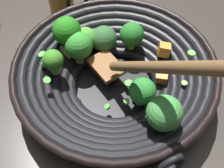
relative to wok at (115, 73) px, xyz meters
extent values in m
plane|color=#332D28|center=(0.00, 0.00, -0.06)|extent=(4.00, 4.00, 0.00)
cylinder|color=black|center=(0.00, 0.00, -0.05)|extent=(0.15, 0.15, 0.01)
torus|color=black|center=(0.00, 0.00, -0.04)|extent=(0.20, 0.20, 0.02)
torus|color=black|center=(0.00, 0.00, -0.03)|extent=(0.23, 0.23, 0.02)
torus|color=black|center=(0.00, 0.00, -0.02)|extent=(0.26, 0.26, 0.02)
torus|color=black|center=(0.00, 0.00, -0.01)|extent=(0.29, 0.29, 0.02)
torus|color=black|center=(0.00, 0.00, 0.00)|extent=(0.31, 0.31, 0.02)
torus|color=black|center=(0.00, 0.00, 0.00)|extent=(0.34, 0.34, 0.02)
torus|color=black|center=(0.00, 0.00, 0.01)|extent=(0.37, 0.37, 0.02)
torus|color=black|center=(0.00, 0.00, 0.02)|extent=(0.39, 0.39, 0.01)
torus|color=black|center=(-0.12, 0.17, 0.02)|extent=(0.05, 0.04, 0.05)
torus|color=black|center=(0.12, -0.17, 0.02)|extent=(0.05, 0.04, 0.05)
cylinder|color=#76AE52|center=(-0.08, 0.03, -0.01)|extent=(0.02, 0.03, 0.02)
sphere|color=#32892D|center=(-0.08, 0.03, 0.02)|extent=(0.06, 0.06, 0.06)
cylinder|color=#648F48|center=(-0.08, 0.07, -0.02)|extent=(0.03, 0.03, 0.02)
sphere|color=#45912F|center=(-0.08, 0.07, 0.01)|extent=(0.05, 0.05, 0.05)
cylinder|color=#78AC59|center=(0.10, -0.09, 0.00)|extent=(0.03, 0.02, 0.02)
sphere|color=#4C9144|center=(0.10, -0.09, 0.04)|extent=(0.05, 0.05, 0.05)
cylinder|color=#74BA58|center=(-0.04, 0.08, -0.02)|extent=(0.02, 0.03, 0.02)
sphere|color=#305F2F|center=(-0.04, 0.08, 0.01)|extent=(0.05, 0.05, 0.05)
cylinder|color=#74A650|center=(0.06, -0.03, -0.03)|extent=(0.02, 0.02, 0.02)
sphere|color=#2A8030|center=(0.06, -0.03, 0.01)|extent=(0.05, 0.05, 0.05)
cylinder|color=#74A83E|center=(-0.11, 0.05, 0.01)|extent=(0.03, 0.03, 0.02)
sphere|color=#217718|center=(-0.11, 0.05, 0.04)|extent=(0.06, 0.06, 0.06)
cylinder|color=#73AF3E|center=(0.02, 0.09, -0.01)|extent=(0.02, 0.02, 0.02)
sphere|color=#226D23|center=(0.02, 0.09, 0.02)|extent=(0.05, 0.05, 0.05)
cylinder|color=#5CA435|center=(0.10, -0.10, 0.01)|extent=(0.03, 0.04, 0.02)
sphere|color=#419342|center=(0.10, -0.10, 0.05)|extent=(0.06, 0.06, 0.06)
cylinder|color=#82C051|center=(-0.11, -0.02, 0.01)|extent=(0.02, 0.02, 0.02)
sphere|color=#3A8023|center=(-0.11, -0.02, 0.03)|extent=(0.04, 0.04, 0.04)
cube|color=#DCB574|center=(0.05, -0.02, -0.03)|extent=(0.03, 0.03, 0.03)
cube|color=orange|center=(0.09, 0.08, 0.00)|extent=(0.03, 0.03, 0.03)
cube|color=#E3C269|center=(-0.11, 0.04, 0.00)|extent=(0.03, 0.03, 0.02)
cube|color=orange|center=(0.09, 0.02, -0.01)|extent=(0.02, 0.03, 0.03)
cylinder|color=#6BC651|center=(0.03, -0.05, -0.01)|extent=(0.01, 0.01, 0.01)
cylinder|color=#6BC651|center=(0.14, 0.05, 0.04)|extent=(0.02, 0.02, 0.01)
cylinder|color=#56B247|center=(0.03, 0.00, -0.02)|extent=(0.02, 0.02, 0.00)
cylinder|color=#99D166|center=(0.13, 0.00, 0.01)|extent=(0.02, 0.02, 0.00)
cylinder|color=#6BC651|center=(-0.14, -0.02, 0.01)|extent=(0.01, 0.01, 0.01)
cylinder|color=#56B247|center=(-0.14, -0.01, 0.03)|extent=(0.02, 0.01, 0.01)
cylinder|color=#99D166|center=(0.02, 0.11, 0.00)|extent=(0.02, 0.02, 0.01)
cylinder|color=#56B247|center=(0.00, -0.07, -0.02)|extent=(0.01, 0.01, 0.01)
cylinder|color=#56B247|center=(-0.11, -0.06, 0.03)|extent=(0.02, 0.02, 0.01)
cube|color=brown|center=(-0.02, 0.02, -0.01)|extent=(0.09, 0.08, 0.01)
cylinder|color=brown|center=(0.07, -0.07, 0.12)|extent=(0.17, 0.16, 0.21)
camera|label=1|loc=(0.07, -0.34, 0.44)|focal=46.66mm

